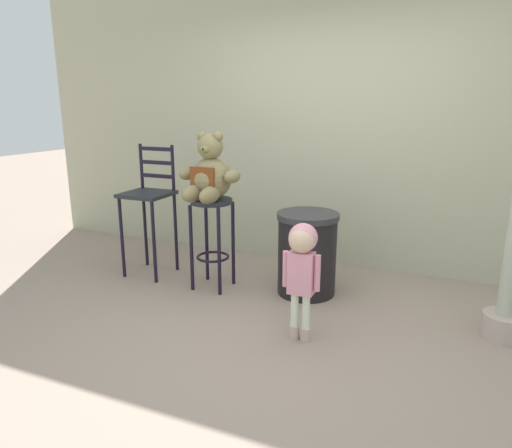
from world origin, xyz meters
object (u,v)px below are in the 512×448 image
at_px(bar_stool_with_teddy, 212,226).
at_px(trash_bin, 307,253).
at_px(teddy_bear, 209,175).
at_px(child_walking, 302,257).
at_px(bar_chair_empty, 149,201).

bearing_deg(bar_stool_with_teddy, trash_bin, 14.00).
relative_size(teddy_bear, child_walking, 0.69).
bearing_deg(trash_bin, bar_chair_empty, -175.92).
distance_m(bar_stool_with_teddy, bar_chair_empty, 0.75).
bearing_deg(bar_stool_with_teddy, teddy_bear, -90.00).
relative_size(bar_stool_with_teddy, trash_bin, 1.13).
bearing_deg(bar_chair_empty, trash_bin, 4.08).
xyz_separation_m(bar_stool_with_teddy, trash_bin, (0.81, 0.20, -0.21)).
relative_size(bar_stool_with_teddy, bar_chair_empty, 0.66).
distance_m(teddy_bear, bar_chair_empty, 0.80).
distance_m(child_walking, bar_chair_empty, 1.89).
bearing_deg(trash_bin, bar_stool_with_teddy, -166.00).
height_order(bar_stool_with_teddy, trash_bin, bar_stool_with_teddy).
bearing_deg(teddy_bear, bar_chair_empty, 170.43).
relative_size(teddy_bear, trash_bin, 0.80).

